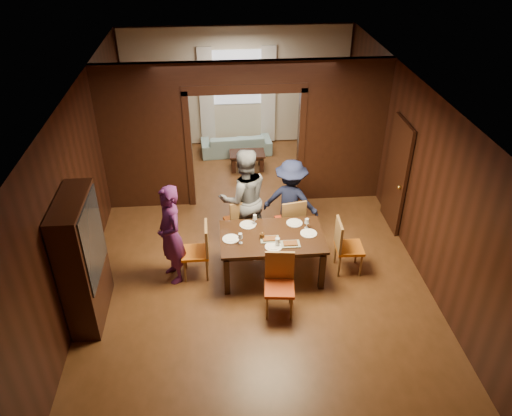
{
  "coord_description": "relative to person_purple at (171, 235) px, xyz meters",
  "views": [
    {
      "loc": [
        -0.55,
        -7.28,
        5.4
      ],
      "look_at": [
        0.04,
        -0.4,
        1.05
      ],
      "focal_mm": 35.0,
      "sensor_mm": 36.0,
      "label": 1
    }
  ],
  "objects": [
    {
      "name": "wineglass_left",
      "position": [
        1.09,
        -0.19,
        -0.0
      ],
      "size": [
        0.08,
        0.08,
        0.18
      ],
      "primitive_type": null,
      "color": "white",
      "rests_on": "dining_table"
    },
    {
      "name": "window_far",
      "position": [
        1.35,
        5.21,
        0.85
      ],
      "size": [
        1.2,
        0.03,
        1.3
      ],
      "primitive_type": "cube",
      "color": "silver",
      "rests_on": "back_wall"
    },
    {
      "name": "wineglass_far",
      "position": [
        1.36,
        0.33,
        -0.0
      ],
      "size": [
        0.08,
        0.08,
        0.18
      ],
      "primitive_type": null,
      "color": "white",
      "rests_on": "dining_table"
    },
    {
      "name": "chair_far_r",
      "position": [
        2.03,
        0.8,
        -0.37
      ],
      "size": [
        0.51,
        0.51,
        0.97
      ],
      "primitive_type": null,
      "rotation": [
        0.0,
        0.0,
        3.32
      ],
      "color": "red",
      "rests_on": "floor"
    },
    {
      "name": "plate_far_r",
      "position": [
        2.02,
        0.29,
        -0.09
      ],
      "size": [
        0.27,
        0.27,
        0.01
      ],
      "primitive_type": "cylinder",
      "color": "silver",
      "rests_on": "dining_table"
    },
    {
      "name": "ceiling",
      "position": [
        1.35,
        0.77,
        2.05
      ],
      "size": [
        5.5,
        9.0,
        0.02
      ],
      "primitive_type": "cube",
      "color": "silver",
      "rests_on": "room_walls"
    },
    {
      "name": "sofa",
      "position": [
        1.26,
        4.62,
        -0.61
      ],
      "size": [
        1.73,
        0.77,
        0.49
      ],
      "primitive_type": "imported",
      "rotation": [
        0.0,
        0.0,
        3.2
      ],
      "color": "#8CB5B7",
      "rests_on": "floor"
    },
    {
      "name": "curtain_left",
      "position": [
        0.6,
        5.17,
        0.4
      ],
      "size": [
        0.35,
        0.06,
        2.4
      ],
      "primitive_type": "cube",
      "color": "white",
      "rests_on": "back_wall"
    },
    {
      "name": "serving_bowl",
      "position": [
        1.71,
        0.07,
        -0.05
      ],
      "size": [
        0.34,
        0.34,
        0.08
      ],
      "primitive_type": "imported",
      "color": "black",
      "rests_on": "dining_table"
    },
    {
      "name": "tumbler",
      "position": [
        1.66,
        -0.31,
        -0.02
      ],
      "size": [
        0.07,
        0.07,
        0.14
      ],
      "primitive_type": "cylinder",
      "color": "white",
      "rests_on": "dining_table"
    },
    {
      "name": "plate_right",
      "position": [
        2.21,
        -0.02,
        -0.09
      ],
      "size": [
        0.27,
        0.27,
        0.01
      ],
      "primitive_type": "cylinder",
      "color": "white",
      "rests_on": "dining_table"
    },
    {
      "name": "chair_right",
      "position": [
        2.9,
        -0.05,
        -0.37
      ],
      "size": [
        0.46,
        0.46,
        0.97
      ],
      "primitive_type": null,
      "rotation": [
        0.0,
        0.0,
        1.53
      ],
      "color": "orange",
      "rests_on": "floor"
    },
    {
      "name": "floor",
      "position": [
        1.35,
        0.77,
        -0.85
      ],
      "size": [
        9.0,
        9.0,
        0.0
      ],
      "primitive_type": "plane",
      "color": "#563318",
      "rests_on": "ground"
    },
    {
      "name": "condiment_jar",
      "position": [
        1.44,
        -0.09,
        -0.04
      ],
      "size": [
        0.08,
        0.08,
        0.11
      ],
      "primitive_type": null,
      "color": "#472810",
      "rests_on": "dining_table"
    },
    {
      "name": "room_walls",
      "position": [
        1.35,
        2.65,
        0.65
      ],
      "size": [
        5.52,
        9.01,
        2.9
      ],
      "color": "black",
      "rests_on": "floor"
    },
    {
      "name": "platter_b",
      "position": [
        1.87,
        -0.29,
        -0.08
      ],
      "size": [
        0.3,
        0.2,
        0.04
      ],
      "primitive_type": "cube",
      "color": "gray",
      "rests_on": "dining_table"
    },
    {
      "name": "chair_left",
      "position": [
        0.36,
        0.04,
        -0.37
      ],
      "size": [
        0.44,
        0.44,
        0.97
      ],
      "primitive_type": null,
      "rotation": [
        0.0,
        0.0,
        -1.56
      ],
      "color": "orange",
      "rests_on": "floor"
    },
    {
      "name": "platter_a",
      "position": [
        1.56,
        -0.14,
        -0.08
      ],
      "size": [
        0.3,
        0.2,
        0.04
      ],
      "primitive_type": "cube",
      "color": "gray",
      "rests_on": "dining_table"
    },
    {
      "name": "door_right",
      "position": [
        4.05,
        1.27,
        0.2
      ],
      "size": [
        0.06,
        0.9,
        2.1
      ],
      "primitive_type": "cube",
      "color": "black",
      "rests_on": "floor"
    },
    {
      "name": "plate_near",
      "position": [
        1.6,
        -0.34,
        -0.09
      ],
      "size": [
        0.27,
        0.27,
        0.01
      ],
      "primitive_type": "cylinder",
      "color": "silver",
      "rests_on": "dining_table"
    },
    {
      "name": "person_purple",
      "position": [
        0.0,
        0.0,
        0.0
      ],
      "size": [
        0.63,
        0.74,
        1.71
      ],
      "primitive_type": "imported",
      "rotation": [
        0.0,
        0.0,
        -1.14
      ],
      "color": "#511B50",
      "rests_on": "floor"
    },
    {
      "name": "plate_left",
      "position": [
        0.95,
        -0.07,
        -0.09
      ],
      "size": [
        0.27,
        0.27,
        0.01
      ],
      "primitive_type": "cylinder",
      "color": "white",
      "rests_on": "dining_table"
    },
    {
      "name": "dining_table",
      "position": [
        1.61,
        -0.03,
        -0.47
      ],
      "size": [
        1.67,
        1.04,
        0.76
      ],
      "primitive_type": "cube",
      "color": "black",
      "rests_on": "floor"
    },
    {
      "name": "curtain_right",
      "position": [
        2.1,
        5.17,
        0.4
      ],
      "size": [
        0.35,
        0.06,
        2.4
      ],
      "primitive_type": "cube",
      "color": "white",
      "rests_on": "back_wall"
    },
    {
      "name": "chair_near",
      "position": [
        1.62,
        -0.94,
        -0.37
      ],
      "size": [
        0.48,
        0.48,
        0.97
      ],
      "primitive_type": null,
      "rotation": [
        0.0,
        0.0,
        -0.11
      ],
      "color": "#C43E12",
      "rests_on": "floor"
    },
    {
      "name": "person_navy",
      "position": [
        2.06,
        0.97,
        -0.07
      ],
      "size": [
        1.16,
        0.92,
        1.57
      ],
      "primitive_type": "imported",
      "rotation": [
        0.0,
        0.0,
        2.76
      ],
      "color": "#161B38",
      "rests_on": "floor"
    },
    {
      "name": "plate_far_l",
      "position": [
        1.24,
        0.3,
        -0.09
      ],
      "size": [
        0.27,
        0.27,
        0.01
      ],
      "primitive_type": "cylinder",
      "color": "silver",
      "rests_on": "dining_table"
    },
    {
      "name": "hutch",
      "position": [
        -1.18,
        -0.73,
        0.15
      ],
      "size": [
        0.4,
        1.2,
        2.0
      ],
      "primitive_type": "cube",
      "color": "black",
      "rests_on": "floor"
    },
    {
      "name": "coffee_table",
      "position": [
        1.47,
        3.77,
        -0.65
      ],
      "size": [
        0.8,
        0.5,
        0.4
      ],
      "primitive_type": "cube",
      "color": "black",
      "rests_on": "floor"
    },
    {
      "name": "chair_far_l",
      "position": [
        1.12,
        0.88,
        -0.37
      ],
      "size": [
        0.55,
        0.55,
        0.97
      ],
      "primitive_type": null,
      "rotation": [
        0.0,
        0.0,
        3.43
      ],
      "color": "#C75112",
      "rests_on": "floor"
    },
    {
      "name": "person_grey",
      "position": [
        1.22,
        0.9,
        0.07
      ],
      "size": [
        1.02,
        0.87,
        1.85
      ],
      "primitive_type": "imported",
      "rotation": [
        0.0,
        0.0,
        3.35
      ],
      "color": "slate",
      "rests_on": "floor"
    },
    {
      "name": "wineglass_right",
      "position": [
        2.2,
        0.14,
        -0.0
      ],
      "size": [
        0.08,
        0.08,
        0.18
      ],
      "primitive_type": null,
      "color": "silver",
      "rests_on": "dining_table"
    }
  ]
}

